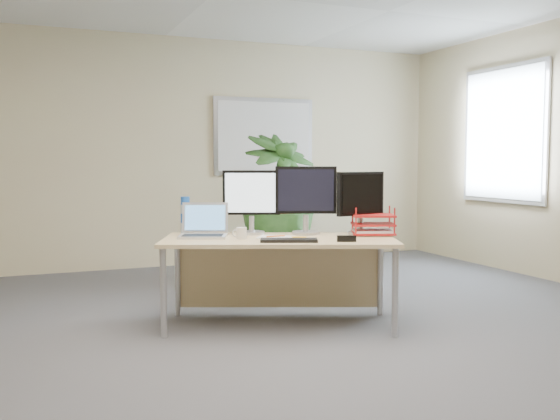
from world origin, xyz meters
name	(u,v)px	position (x,y,z in m)	size (l,w,h in m)	color
floor	(314,370)	(0.00, 0.00, 0.00)	(8.00, 8.00, 0.00)	#414145
back_wall	(168,152)	(0.00, 4.00, 1.35)	(7.00, 0.04, 2.70)	#CAB58F
whiteboard	(264,137)	(1.20, 3.97, 1.55)	(1.30, 0.04, 0.95)	#B8B8BD
window	(503,134)	(3.47, 2.30, 1.55)	(0.04, 1.30, 1.55)	#B8B8BD
desk	(279,254)	(0.23, 1.12, 0.53)	(1.89, 1.34, 0.67)	tan
floor_plant	(277,208)	(0.92, 2.83, 0.75)	(0.84, 0.84, 1.50)	#193D16
monitor_left	(251,198)	(0.09, 1.35, 0.96)	(0.44, 0.21, 0.51)	#B1B1B6
monitor_right	(306,195)	(0.49, 1.18, 0.98)	(0.46, 0.22, 0.54)	#B1B1B6
monitor_dark	(361,199)	(0.89, 1.01, 0.96)	(0.45, 0.20, 0.50)	#B1B1B6
laptop	(204,229)	(-0.31, 1.34, 0.73)	(0.45, 0.42, 0.26)	silver
keyboard	(289,240)	(0.18, 0.80, 0.68)	(0.41, 0.14, 0.02)	black
coffee_mug	(241,233)	(-0.09, 1.09, 0.71)	(0.11, 0.08, 0.09)	silver
spiral_notebook	(276,237)	(0.18, 1.04, 0.68)	(0.26, 0.19, 0.01)	silver
orange_pen	(276,236)	(0.17, 1.03, 0.69)	(0.01, 0.01, 0.15)	orange
yellow_highlighter	(299,237)	(0.32, 0.95, 0.68)	(0.02, 0.02, 0.11)	yellow
water_bottle	(185,216)	(-0.40, 1.55, 0.81)	(0.08, 0.08, 0.30)	silver
letter_tray	(373,226)	(0.96, 0.93, 0.74)	(0.40, 0.35, 0.15)	#B11715
stapler	(347,239)	(0.57, 0.65, 0.69)	(0.14, 0.04, 0.05)	black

